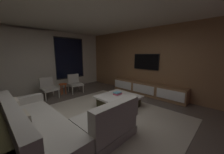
# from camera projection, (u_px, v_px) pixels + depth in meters

# --- Properties ---
(floor) EXTENTS (9.20, 9.20, 0.00)m
(floor) POSITION_uv_depth(u_px,v_px,m) (93.00, 120.00, 3.22)
(floor) COLOR #564C44
(back_wall_with_window) EXTENTS (6.60, 0.30, 2.70)m
(back_wall_with_window) POSITION_uv_depth(u_px,v_px,m) (40.00, 62.00, 5.42)
(back_wall_with_window) COLOR beige
(back_wall_with_window) RESTS_ON floor
(media_wall) EXTENTS (0.12, 7.80, 2.70)m
(media_wall) POSITION_uv_depth(u_px,v_px,m) (153.00, 62.00, 5.13)
(media_wall) COLOR #8E6642
(media_wall) RESTS_ON floor
(ceiling) EXTENTS (8.20, 8.20, 0.00)m
(ceiling) POSITION_uv_depth(u_px,v_px,m) (90.00, 6.00, 2.73)
(ceiling) COLOR beige
(area_rug) EXTENTS (3.20, 3.80, 0.01)m
(area_rug) POSITION_uv_depth(u_px,v_px,m) (106.00, 116.00, 3.39)
(area_rug) COLOR #ADA391
(area_rug) RESTS_ON floor
(sectional_couch) EXTENTS (1.98, 2.50, 0.82)m
(sectional_couch) POSITION_uv_depth(u_px,v_px,m) (55.00, 126.00, 2.43)
(sectional_couch) COLOR gray
(sectional_couch) RESTS_ON floor
(coffee_table) EXTENTS (1.16, 1.16, 0.36)m
(coffee_table) POSITION_uv_depth(u_px,v_px,m) (119.00, 101.00, 4.00)
(coffee_table) COLOR #38341D
(coffee_table) RESTS_ON floor
(book_stack_on_coffee_table) EXTENTS (0.28, 0.22, 0.08)m
(book_stack_on_coffee_table) POSITION_uv_depth(u_px,v_px,m) (117.00, 93.00, 4.12)
(book_stack_on_coffee_table) COLOR #AC445A
(book_stack_on_coffee_table) RESTS_ON coffee_table
(accent_chair_near_window) EXTENTS (0.61, 0.63, 0.78)m
(accent_chair_near_window) POSITION_uv_depth(u_px,v_px,m) (75.00, 82.00, 5.56)
(accent_chair_near_window) COLOR #B2ADA0
(accent_chair_near_window) RESTS_ON floor
(accent_chair_by_curtain) EXTENTS (0.57, 0.59, 0.78)m
(accent_chair_by_curtain) POSITION_uv_depth(u_px,v_px,m) (48.00, 87.00, 4.80)
(accent_chair_by_curtain) COLOR #B2ADA0
(accent_chair_by_curtain) RESTS_ON floor
(side_stool) EXTENTS (0.32, 0.32, 0.46)m
(side_stool) POSITION_uv_depth(u_px,v_px,m) (63.00, 86.00, 5.19)
(side_stool) COLOR #BF4C1E
(side_stool) RESTS_ON floor
(media_console) EXTENTS (0.46, 3.10, 0.52)m
(media_console) POSITION_uv_depth(u_px,v_px,m) (147.00, 89.00, 5.16)
(media_console) COLOR #8E6642
(media_console) RESTS_ON floor
(mounted_tv) EXTENTS (0.05, 1.11, 0.64)m
(mounted_tv) POSITION_uv_depth(u_px,v_px,m) (146.00, 62.00, 5.22)
(mounted_tv) COLOR black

